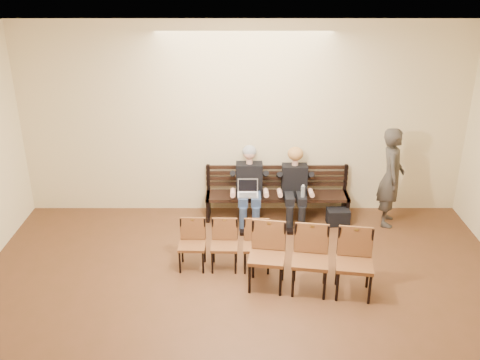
{
  "coord_description": "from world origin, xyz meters",
  "views": [
    {
      "loc": [
        -0.07,
        -4.15,
        4.57
      ],
      "look_at": [
        -0.07,
        4.05,
        1.0
      ],
      "focal_mm": 40.0,
      "sensor_mm": 36.0,
      "label": 1
    }
  ],
  "objects_px": {
    "water_bottle": "(303,198)",
    "chair_row_back": "(310,261)",
    "bench": "(277,206)",
    "seated_woman": "(295,187)",
    "passerby": "(392,170)",
    "chair_row_front": "(224,246)",
    "bag": "(338,217)",
    "seated_man": "(249,185)",
    "laptop": "(248,196)"
  },
  "relations": [
    {
      "from": "laptop",
      "to": "bag",
      "type": "xyz_separation_m",
      "value": [
        1.62,
        0.07,
        -0.44
      ]
    },
    {
      "from": "chair_row_back",
      "to": "seated_woman",
      "type": "bearing_deg",
      "value": 99.2
    },
    {
      "from": "bag",
      "to": "chair_row_front",
      "type": "height_order",
      "value": "chair_row_front"
    },
    {
      "from": "seated_woman",
      "to": "bag",
      "type": "xyz_separation_m",
      "value": [
        0.78,
        -0.17,
        -0.5
      ]
    },
    {
      "from": "bench",
      "to": "chair_row_front",
      "type": "relative_size",
      "value": 1.86
    },
    {
      "from": "bench",
      "to": "laptop",
      "type": "height_order",
      "value": "laptop"
    },
    {
      "from": "seated_woman",
      "to": "laptop",
      "type": "bearing_deg",
      "value": -164.21
    },
    {
      "from": "seated_man",
      "to": "chair_row_back",
      "type": "distance_m",
      "value": 2.35
    },
    {
      "from": "chair_row_front",
      "to": "chair_row_back",
      "type": "xyz_separation_m",
      "value": [
        1.24,
        -0.59,
        0.1
      ]
    },
    {
      "from": "laptop",
      "to": "chair_row_back",
      "type": "distance_m",
      "value": 2.14
    },
    {
      "from": "bag",
      "to": "chair_row_front",
      "type": "distance_m",
      "value": 2.47
    },
    {
      "from": "seated_man",
      "to": "bag",
      "type": "height_order",
      "value": "seated_man"
    },
    {
      "from": "bench",
      "to": "water_bottle",
      "type": "height_order",
      "value": "water_bottle"
    },
    {
      "from": "bench",
      "to": "bag",
      "type": "relative_size",
      "value": 6.64
    },
    {
      "from": "seated_man",
      "to": "seated_woman",
      "type": "relative_size",
      "value": 1.09
    },
    {
      "from": "chair_row_back",
      "to": "seated_man",
      "type": "bearing_deg",
      "value": 119.42
    },
    {
      "from": "water_bottle",
      "to": "passerby",
      "type": "height_order",
      "value": "passerby"
    },
    {
      "from": "chair_row_back",
      "to": "chair_row_front",
      "type": "bearing_deg",
      "value": 163.29
    },
    {
      "from": "seated_woman",
      "to": "chair_row_front",
      "type": "distance_m",
      "value": 2.03
    },
    {
      "from": "bench",
      "to": "seated_man",
      "type": "relative_size",
      "value": 1.85
    },
    {
      "from": "bench",
      "to": "seated_woman",
      "type": "height_order",
      "value": "seated_woman"
    },
    {
      "from": "seated_man",
      "to": "chair_row_front",
      "type": "relative_size",
      "value": 1.01
    },
    {
      "from": "seated_woman",
      "to": "seated_man",
      "type": "bearing_deg",
      "value": 180.0
    },
    {
      "from": "water_bottle",
      "to": "seated_woman",
      "type": "bearing_deg",
      "value": 113.47
    },
    {
      "from": "chair_row_back",
      "to": "laptop",
      "type": "bearing_deg",
      "value": 122.37
    },
    {
      "from": "seated_man",
      "to": "laptop",
      "type": "bearing_deg",
      "value": -96.61
    },
    {
      "from": "laptop",
      "to": "passerby",
      "type": "xyz_separation_m",
      "value": [
        2.51,
        0.12,
        0.45
      ]
    },
    {
      "from": "seated_man",
      "to": "seated_woman",
      "type": "height_order",
      "value": "seated_man"
    },
    {
      "from": "bag",
      "to": "passerby",
      "type": "height_order",
      "value": "passerby"
    },
    {
      "from": "water_bottle",
      "to": "passerby",
      "type": "relative_size",
      "value": 0.11
    },
    {
      "from": "passerby",
      "to": "chair_row_front",
      "type": "bearing_deg",
      "value": 129.62
    },
    {
      "from": "seated_man",
      "to": "chair_row_back",
      "type": "bearing_deg",
      "value": -69.27
    },
    {
      "from": "laptop",
      "to": "bag",
      "type": "distance_m",
      "value": 1.68
    },
    {
      "from": "bag",
      "to": "chair_row_back",
      "type": "bearing_deg",
      "value": -110.67
    },
    {
      "from": "seated_woman",
      "to": "bag",
      "type": "relative_size",
      "value": 3.3
    },
    {
      "from": "water_bottle",
      "to": "chair_row_back",
      "type": "xyz_separation_m",
      "value": [
        -0.1,
        -1.92,
        -0.08
      ]
    },
    {
      "from": "bench",
      "to": "bag",
      "type": "xyz_separation_m",
      "value": [
        1.08,
        -0.29,
        -0.08
      ]
    },
    {
      "from": "seated_woman",
      "to": "chair_row_back",
      "type": "relative_size",
      "value": 0.74
    },
    {
      "from": "water_bottle",
      "to": "bag",
      "type": "relative_size",
      "value": 0.59
    },
    {
      "from": "bench",
      "to": "laptop",
      "type": "xyz_separation_m",
      "value": [
        -0.54,
        -0.36,
        0.36
      ]
    },
    {
      "from": "passerby",
      "to": "chair_row_back",
      "type": "bearing_deg",
      "value": 153.86
    },
    {
      "from": "seated_man",
      "to": "bag",
      "type": "distance_m",
      "value": 1.7
    },
    {
      "from": "seated_man",
      "to": "bag",
      "type": "xyz_separation_m",
      "value": [
        1.59,
        -0.17,
        -0.56
      ]
    },
    {
      "from": "seated_woman",
      "to": "laptop",
      "type": "relative_size",
      "value": 3.61
    },
    {
      "from": "passerby",
      "to": "chair_row_front",
      "type": "relative_size",
      "value": 1.48
    },
    {
      "from": "water_bottle",
      "to": "chair_row_front",
      "type": "height_order",
      "value": "chair_row_front"
    },
    {
      "from": "seated_woman",
      "to": "bench",
      "type": "bearing_deg",
      "value": 158.04
    },
    {
      "from": "seated_woman",
      "to": "chair_row_front",
      "type": "relative_size",
      "value": 0.93
    },
    {
      "from": "seated_man",
      "to": "water_bottle",
      "type": "bearing_deg",
      "value": -16.14
    },
    {
      "from": "seated_woman",
      "to": "chair_row_front",
      "type": "xyz_separation_m",
      "value": [
        -1.22,
        -1.61,
        -0.26
      ]
    }
  ]
}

